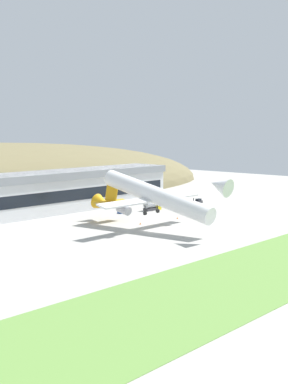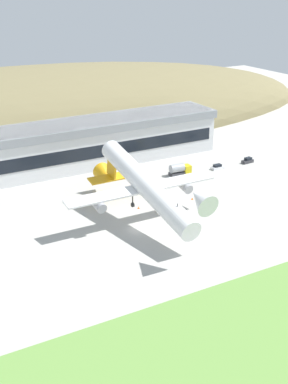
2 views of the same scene
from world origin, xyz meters
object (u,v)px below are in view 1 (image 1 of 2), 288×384
object	(u,v)px
service_car_2	(179,205)
traffic_cone_1	(177,218)
terminal_building	(55,189)
fuel_truck	(152,206)
service_car_0	(198,201)
traffic_cone_0	(140,223)
cargo_airplane	(154,196)
service_car_1	(123,211)

from	to	relation	value
service_car_2	traffic_cone_1	xyz separation A→B (m)	(-19.62, -15.36, -0.32)
terminal_building	service_car_2	bearing A→B (deg)	-31.74
fuel_truck	service_car_2	bearing A→B (deg)	-6.87
service_car_0	traffic_cone_0	xyz separation A→B (m)	(-45.52, -13.61, -0.42)
cargo_airplane	service_car_2	xyz separation A→B (m)	(36.91, 21.12, -8.42)
service_car_0	fuel_truck	xyz separation A→B (m)	(-23.68, 1.46, 0.85)
terminal_building	traffic_cone_0	distance (m)	36.96
fuel_truck	terminal_building	bearing A→B (deg)	138.82
fuel_truck	traffic_cone_1	size ratio (longest dim) A/B	11.24
service_car_2	terminal_building	bearing A→B (deg)	148.26
traffic_cone_1	service_car_1	bearing A→B (deg)	99.98
fuel_truck	service_car_1	bearing A→B (deg)	164.79
cargo_airplane	service_car_2	size ratio (longest dim) A/B	11.41
service_car_0	service_car_2	size ratio (longest dim) A/B	0.92
service_car_2	fuel_truck	xyz separation A→B (m)	(-12.40, 1.49, 0.95)
terminal_building	fuel_truck	world-z (taller)	terminal_building
cargo_airplane	fuel_truck	size ratio (longest dim) A/B	7.35
terminal_building	fuel_truck	distance (m)	32.60
service_car_0	service_car_2	xyz separation A→B (m)	(-11.28, -0.03, -0.10)
traffic_cone_0	terminal_building	bearing A→B (deg)	93.59
service_car_1	service_car_0	bearing A→B (deg)	-7.25
service_car_0	fuel_truck	distance (m)	23.74
cargo_airplane	traffic_cone_1	xyz separation A→B (m)	(17.28, 5.76, -8.74)
service_car_0	traffic_cone_1	world-z (taller)	service_car_0
service_car_0	service_car_2	bearing A→B (deg)	-179.85
cargo_airplane	service_car_2	bearing A→B (deg)	29.78
terminal_building	traffic_cone_1	xyz separation A→B (m)	(16.89, -37.95, -7.28)
service_car_1	traffic_cone_0	size ratio (longest dim) A/B	6.26
service_car_2	traffic_cone_1	distance (m)	24.92
service_car_0	service_car_2	world-z (taller)	service_car_0
terminal_building	traffic_cone_1	world-z (taller)	terminal_building
service_car_1	fuel_truck	world-z (taller)	fuel_truck
service_car_2	traffic_cone_0	distance (m)	36.84
cargo_airplane	terminal_building	bearing A→B (deg)	89.49
service_car_0	service_car_1	distance (m)	34.65
traffic_cone_0	fuel_truck	bearing A→B (deg)	34.60
terminal_building	service_car_0	world-z (taller)	terminal_building
service_car_1	traffic_cone_1	size ratio (longest dim) A/B	6.26
terminal_building	traffic_cone_0	xyz separation A→B (m)	(2.27, -36.17, -7.28)
fuel_truck	traffic_cone_0	size ratio (longest dim) A/B	11.24
service_car_1	fuel_truck	size ratio (longest dim) A/B	0.56
terminal_building	service_car_0	distance (m)	53.29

